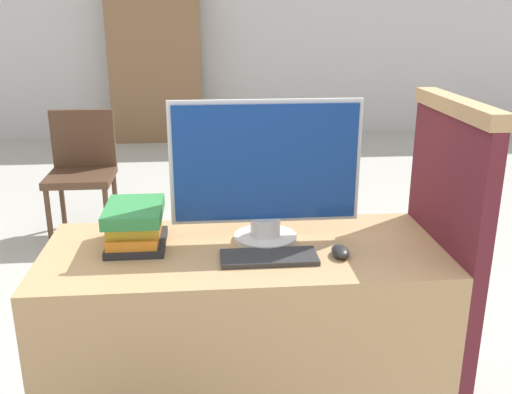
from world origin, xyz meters
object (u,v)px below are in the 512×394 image
Objects in this scene: book_stack at (135,225)px; monitor at (266,173)px; mouse at (340,251)px; keyboard at (269,257)px; far_chair at (82,166)px.

monitor is at bearing 0.50° from book_stack.
monitor is 6.95× the size of mouse.
monitor reaches higher than keyboard.
far_chair is at bearing 119.51° from mouse.
mouse is 0.69m from book_stack.
monitor is 0.47m from book_stack.
monitor is 0.28m from keyboard.
mouse is 2.63m from far_chair.
far_chair is at bearing 116.62° from monitor.
monitor is 2.46× the size of book_stack.
book_stack reaches higher than mouse.
keyboard is (-0.01, -0.16, -0.23)m from monitor.
far_chair reaches higher than keyboard.
far_chair is at bearing 114.84° from keyboard.
monitor is at bearing 87.98° from keyboard.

